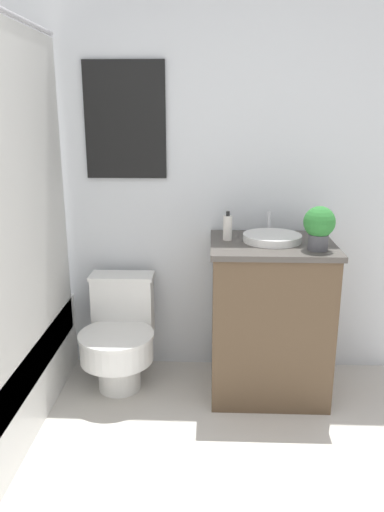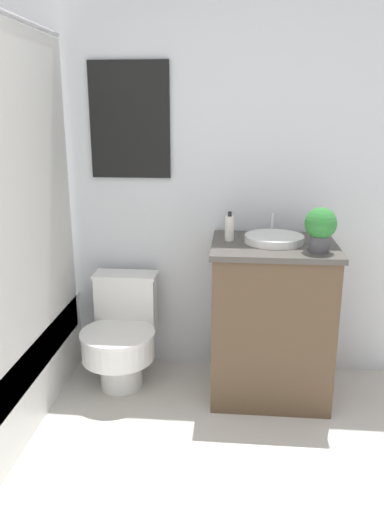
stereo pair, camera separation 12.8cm
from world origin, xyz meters
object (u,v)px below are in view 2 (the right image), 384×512
object	(u,v)px
toilet	(122,334)
sink	(274,239)
soap_bottle	(229,228)
potted_plant	(320,227)

from	to	relation	value
toilet	sink	world-z (taller)	sink
sink	soap_bottle	distance (m)	0.25
toilet	potted_plant	distance (m)	1.29
soap_bottle	sink	bearing A→B (deg)	-5.12
soap_bottle	potted_plant	world-z (taller)	potted_plant
toilet	soap_bottle	distance (m)	0.90
sink	potted_plant	bearing A→B (deg)	-38.71
sink	soap_bottle	bearing A→B (deg)	174.88
potted_plant	toilet	bearing A→B (deg)	171.23
toilet	sink	size ratio (longest dim) A/B	1.81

